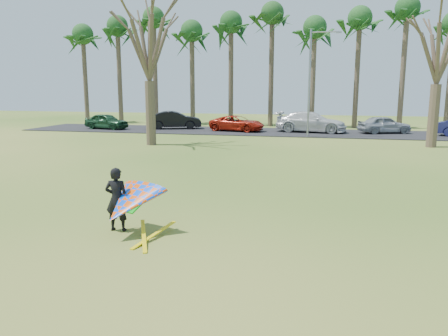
% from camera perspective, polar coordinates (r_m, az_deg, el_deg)
% --- Properties ---
extents(ground, '(100.00, 100.00, 0.00)m').
position_cam_1_polar(ground, '(13.18, -1.97, -6.26)').
color(ground, '#205612').
rests_on(ground, ground).
extents(parking_strip, '(46.00, 7.00, 0.06)m').
position_cam_1_polar(parking_strip, '(37.52, 7.96, 4.65)').
color(parking_strip, black).
rests_on(parking_strip, ground).
extents(palm_0, '(4.84, 4.84, 10.84)m').
position_cam_1_polar(palm_0, '(50.33, -17.96, 16.15)').
color(palm_0, '#48392B').
rests_on(palm_0, ground).
extents(palm_1, '(4.84, 4.84, 11.54)m').
position_cam_1_polar(palm_1, '(48.52, -13.75, 17.39)').
color(palm_1, '#4C3A2E').
rests_on(palm_1, ground).
extents(palm_2, '(4.84, 4.84, 12.24)m').
position_cam_1_polar(palm_2, '(47.00, -9.18, 18.61)').
color(palm_2, brown).
rests_on(palm_2, ground).
extents(palm_3, '(4.84, 4.84, 10.84)m').
position_cam_1_polar(palm_3, '(45.50, -4.24, 17.26)').
color(palm_3, '#4D3F2E').
rests_on(palm_3, ground).
extents(palm_4, '(4.84, 4.84, 11.54)m').
position_cam_1_polar(palm_4, '(44.58, 0.93, 18.31)').
color(palm_4, '#46392A').
rests_on(palm_4, ground).
extents(palm_5, '(4.84, 4.84, 12.24)m').
position_cam_1_polar(palm_5, '(44.02, 6.33, 19.24)').
color(palm_5, '#46382A').
rests_on(palm_5, ground).
extents(palm_6, '(4.84, 4.84, 10.84)m').
position_cam_1_polar(palm_6, '(43.54, 11.78, 17.39)').
color(palm_6, brown).
rests_on(palm_6, ground).
extents(palm_7, '(4.84, 4.84, 11.54)m').
position_cam_1_polar(palm_7, '(43.69, 17.33, 18.01)').
color(palm_7, brown).
rests_on(palm_7, ground).
extents(palm_8, '(4.84, 4.84, 12.24)m').
position_cam_1_polar(palm_8, '(44.22, 22.83, 18.48)').
color(palm_8, brown).
rests_on(palm_8, ground).
extents(bare_tree_left, '(6.60, 6.60, 9.70)m').
position_cam_1_polar(bare_tree_left, '(29.60, -9.87, 16.41)').
color(bare_tree_left, '#47382B').
rests_on(bare_tree_left, ground).
extents(bare_tree_right, '(6.27, 6.27, 9.21)m').
position_cam_1_polar(bare_tree_right, '(31.05, 26.37, 14.57)').
color(bare_tree_right, brown).
rests_on(bare_tree_right, ground).
extents(streetlight, '(2.28, 0.18, 8.00)m').
position_cam_1_polar(streetlight, '(34.21, 11.37, 11.43)').
color(streetlight, gray).
rests_on(streetlight, ground).
extents(car_0, '(4.31, 2.37, 1.39)m').
position_cam_1_polar(car_0, '(41.20, -15.10, 5.92)').
color(car_0, '#193F24').
rests_on(car_0, parking_strip).
extents(car_1, '(5.10, 3.18, 1.59)m').
position_cam_1_polar(car_1, '(40.29, -6.47, 6.26)').
color(car_1, black).
rests_on(car_1, parking_strip).
extents(car_2, '(5.11, 3.19, 1.32)m').
position_cam_1_polar(car_2, '(37.91, 1.72, 5.85)').
color(car_2, '#A81D0D').
rests_on(car_2, parking_strip).
extents(car_3, '(6.13, 3.13, 1.70)m').
position_cam_1_polar(car_3, '(37.70, 11.29, 5.92)').
color(car_3, silver).
rests_on(car_3, parking_strip).
extents(car_4, '(4.53, 3.01, 1.43)m').
position_cam_1_polar(car_4, '(38.36, 20.20, 5.35)').
color(car_4, '#959AA1').
rests_on(car_4, parking_strip).
extents(kite_flyer, '(2.13, 2.39, 2.02)m').
position_cam_1_polar(kite_flyer, '(11.63, -12.54, -4.46)').
color(kite_flyer, black).
rests_on(kite_flyer, ground).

